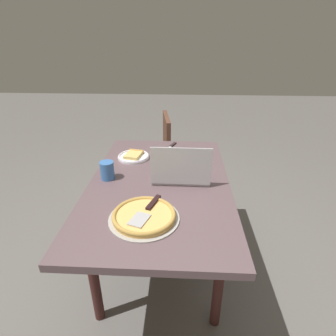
{
  "coord_description": "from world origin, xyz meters",
  "views": [
    {
      "loc": [
        -1.37,
        -0.12,
        1.52
      ],
      "look_at": [
        -0.01,
        -0.05,
        0.83
      ],
      "focal_mm": 29.2,
      "sensor_mm": 36.0,
      "label": 1
    }
  ],
  "objects_px": {
    "laptop": "(181,172)",
    "table_knife": "(171,146)",
    "pizza_plate": "(134,156)",
    "chair_near": "(153,152)",
    "dining_table": "(160,194)",
    "pizza_tray": "(144,216)",
    "drink_cup": "(107,170)"
  },
  "relations": [
    {
      "from": "laptop",
      "to": "table_knife",
      "type": "height_order",
      "value": "laptop"
    },
    {
      "from": "pizza_plate",
      "to": "chair_near",
      "type": "xyz_separation_m",
      "value": [
        0.65,
        -0.06,
        -0.25
      ]
    },
    {
      "from": "table_knife",
      "to": "chair_near",
      "type": "relative_size",
      "value": 0.23
    },
    {
      "from": "table_knife",
      "to": "dining_table",
      "type": "bearing_deg",
      "value": 175.28
    },
    {
      "from": "laptop",
      "to": "pizza_tray",
      "type": "distance_m",
      "value": 0.42
    },
    {
      "from": "pizza_tray",
      "to": "drink_cup",
      "type": "bearing_deg",
      "value": 35.1
    },
    {
      "from": "dining_table",
      "to": "laptop",
      "type": "xyz_separation_m",
      "value": [
        0.04,
        -0.12,
        0.13
      ]
    },
    {
      "from": "pizza_tray",
      "to": "laptop",
      "type": "bearing_deg",
      "value": -22.94
    },
    {
      "from": "table_knife",
      "to": "drink_cup",
      "type": "bearing_deg",
      "value": 145.54
    },
    {
      "from": "pizza_plate",
      "to": "table_knife",
      "type": "relative_size",
      "value": 1.11
    },
    {
      "from": "dining_table",
      "to": "chair_near",
      "type": "distance_m",
      "value": 0.99
    },
    {
      "from": "laptop",
      "to": "pizza_tray",
      "type": "relative_size",
      "value": 1.01
    },
    {
      "from": "laptop",
      "to": "table_knife",
      "type": "xyz_separation_m",
      "value": [
        0.49,
        0.08,
        -0.04
      ]
    },
    {
      "from": "drink_cup",
      "to": "chair_near",
      "type": "xyz_separation_m",
      "value": [
        0.94,
        -0.17,
        -0.29
      ]
    },
    {
      "from": "chair_near",
      "to": "table_knife",
      "type": "bearing_deg",
      "value": -157.11
    },
    {
      "from": "pizza_tray",
      "to": "table_knife",
      "type": "bearing_deg",
      "value": -5.6
    },
    {
      "from": "laptop",
      "to": "drink_cup",
      "type": "xyz_separation_m",
      "value": [
        -0.02,
        0.43,
        0.01
      ]
    },
    {
      "from": "drink_cup",
      "to": "table_knife",
      "type": "bearing_deg",
      "value": -34.46
    },
    {
      "from": "laptop",
      "to": "pizza_plate",
      "type": "bearing_deg",
      "value": 49.22
    },
    {
      "from": "drink_cup",
      "to": "chair_near",
      "type": "distance_m",
      "value": 1.0
    },
    {
      "from": "pizza_tray",
      "to": "dining_table",
      "type": "bearing_deg",
      "value": -6.93
    },
    {
      "from": "pizza_plate",
      "to": "drink_cup",
      "type": "distance_m",
      "value": 0.32
    },
    {
      "from": "dining_table",
      "to": "pizza_tray",
      "type": "bearing_deg",
      "value": 173.07
    },
    {
      "from": "laptop",
      "to": "pizza_tray",
      "type": "xyz_separation_m",
      "value": [
        -0.39,
        0.17,
        -0.03
      ]
    },
    {
      "from": "chair_near",
      "to": "drink_cup",
      "type": "bearing_deg",
      "value": 170.02
    },
    {
      "from": "dining_table",
      "to": "laptop",
      "type": "bearing_deg",
      "value": -72.34
    },
    {
      "from": "laptop",
      "to": "chair_near",
      "type": "xyz_separation_m",
      "value": [
        0.93,
        0.26,
        -0.28
      ]
    },
    {
      "from": "pizza_plate",
      "to": "chair_near",
      "type": "distance_m",
      "value": 0.7
    },
    {
      "from": "chair_near",
      "to": "laptop",
      "type": "bearing_deg",
      "value": -164.2
    },
    {
      "from": "laptop",
      "to": "chair_near",
      "type": "distance_m",
      "value": 1.0
    },
    {
      "from": "laptop",
      "to": "pizza_plate",
      "type": "xyz_separation_m",
      "value": [
        0.28,
        0.32,
        -0.03
      ]
    },
    {
      "from": "dining_table",
      "to": "drink_cup",
      "type": "relative_size",
      "value": 12.18
    }
  ]
}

